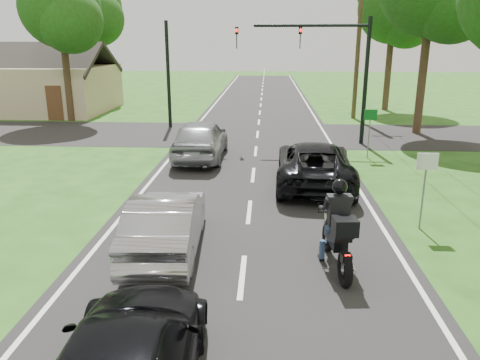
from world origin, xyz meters
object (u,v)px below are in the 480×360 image
object	(u,v)px
dark_suv	(314,163)
sign_white	(426,172)
utility_pole_far	(359,38)
motorcycle_rider	(338,234)
silver_sedan	(166,223)
silver_suv	(201,139)
sign_green	(370,122)
traffic_signal	(328,58)

from	to	relation	value
dark_suv	sign_white	size ratio (longest dim) A/B	2.61
utility_pole_far	motorcycle_rider	bearing A→B (deg)	-100.82
silver_sedan	silver_suv	size ratio (longest dim) A/B	0.87
silver_sedan	sign_green	world-z (taller)	sign_green
utility_pole_far	traffic_signal	bearing A→B (deg)	-109.68
silver_sedan	sign_green	distance (m)	11.95
motorcycle_rider	traffic_signal	xyz separation A→B (m)	(1.24, 13.48, 3.31)
motorcycle_rider	sign_white	bearing A→B (deg)	38.14
sign_white	sign_green	xyz separation A→B (m)	(0.20, 8.00, 0.00)
utility_pole_far	sign_green	distance (m)	11.63
dark_suv	sign_white	distance (m)	4.74
dark_suv	silver_sedan	world-z (taller)	dark_suv
silver_suv	sign_green	xyz separation A→B (m)	(7.24, 0.49, 0.72)
dark_suv	sign_white	bearing A→B (deg)	125.39
dark_suv	sign_green	distance (m)	4.95
utility_pole_far	sign_green	size ratio (longest dim) A/B	4.71
silver_sedan	utility_pole_far	bearing A→B (deg)	-114.26
silver_sedan	traffic_signal	distance (m)	14.24
traffic_signal	silver_suv	bearing A→B (deg)	-148.28
silver_suv	sign_green	world-z (taller)	sign_green
silver_sedan	sign_green	bearing A→B (deg)	-127.76
silver_suv	sign_white	bearing A→B (deg)	133.58
traffic_signal	sign_white	size ratio (longest dim) A/B	3.00
sign_white	silver_suv	bearing A→B (deg)	133.18
silver_suv	utility_pole_far	world-z (taller)	utility_pole_far
utility_pole_far	sign_white	world-z (taller)	utility_pole_far
sign_white	sign_green	world-z (taller)	same
silver_suv	sign_green	bearing A→B (deg)	-175.69
utility_pole_far	sign_white	size ratio (longest dim) A/B	4.71
silver_suv	utility_pole_far	xyz separation A→B (m)	(8.54, 11.51, 4.21)
motorcycle_rider	dark_suv	size ratio (longest dim) A/B	0.44
motorcycle_rider	sign_green	bearing A→B (deg)	69.77
dark_suv	sign_green	size ratio (longest dim) A/B	2.61
dark_suv	sign_green	bearing A→B (deg)	-120.94
silver_sedan	sign_white	bearing A→B (deg)	-167.82
silver_sedan	silver_suv	xyz separation A→B (m)	(-0.45, 9.30, 0.14)
silver_suv	traffic_signal	size ratio (longest dim) A/B	0.80
silver_suv	utility_pole_far	size ratio (longest dim) A/B	0.51
motorcycle_rider	silver_sedan	size ratio (longest dim) A/B	0.55
utility_pole_far	sign_white	xyz separation A→B (m)	(-1.50, -19.02, -3.49)
silver_suv	sign_white	xyz separation A→B (m)	(7.04, -7.51, 0.72)
motorcycle_rider	sign_green	xyz separation A→B (m)	(2.81, 10.46, 0.77)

